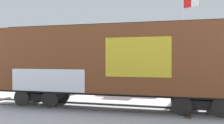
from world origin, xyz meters
name	(u,v)px	position (x,y,z in m)	size (l,w,h in m)	color
ground_plane	(133,109)	(0.00, 0.00, 0.00)	(260.00, 260.00, 0.00)	silver
track	(132,108)	(-0.07, -0.04, 0.04)	(60.01, 4.35, 0.08)	#4C4742
freight_car	(114,60)	(-0.99, 0.00, 2.51)	(13.43, 3.53, 4.44)	brown
flagpole	(187,26)	(4.06, 12.13, 5.89)	(1.48, 1.00, 8.94)	silver
hillside	(155,55)	(0.09, 72.86, 4.04)	(115.68, 39.54, 12.67)	silver
parked_car_silver	(58,81)	(-6.61, 5.26, 0.84)	(4.66, 2.49, 1.66)	#B7BABF
parked_car_black	(130,82)	(-0.80, 5.36, 0.82)	(4.29, 2.12, 1.67)	black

